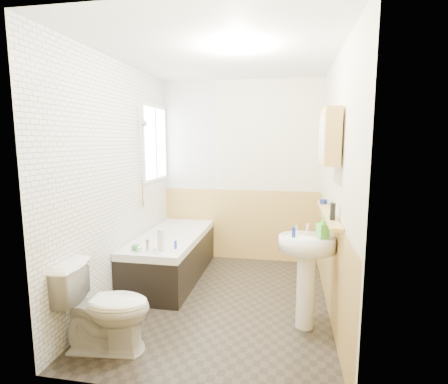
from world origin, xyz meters
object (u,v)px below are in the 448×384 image
(toilet, at_px, (105,307))
(sink, at_px, (306,263))
(bathtub, at_px, (172,255))
(pine_shelf, at_px, (328,214))
(medicine_cabinet, at_px, (330,137))

(toilet, xyz_separation_m, sink, (1.60, 0.64, 0.25))
(bathtub, bearing_deg, pine_shelf, -19.12)
(bathtub, bearing_deg, medicine_cabinet, -22.23)
(bathtub, height_order, sink, sink)
(sink, height_order, pine_shelf, pine_shelf)
(pine_shelf, xyz_separation_m, medicine_cabinet, (-0.03, -0.10, 0.72))
(sink, bearing_deg, bathtub, 150.58)
(pine_shelf, relative_size, medicine_cabinet, 2.31)
(medicine_cabinet, bearing_deg, pine_shelf, 74.20)
(toilet, xyz_separation_m, pine_shelf, (1.80, 0.93, 0.64))
(bathtub, bearing_deg, sink, -29.88)
(sink, height_order, medicine_cabinet, medicine_cabinet)
(bathtub, relative_size, medicine_cabinet, 3.04)
(toilet, height_order, pine_shelf, pine_shelf)
(toilet, distance_m, sink, 1.74)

